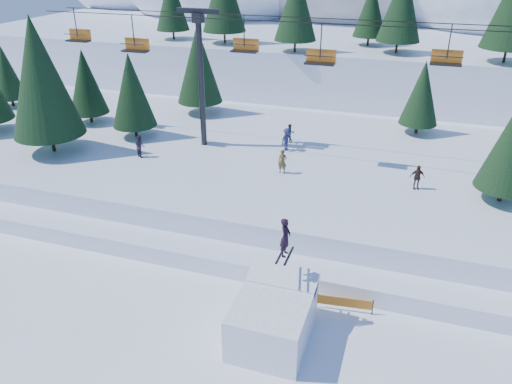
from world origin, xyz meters
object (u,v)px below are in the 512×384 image
(jump_kicker, at_px, (273,317))
(banner_near, at_px, (345,302))
(banner_far, at_px, (420,287))
(chairlift, at_px, (330,67))

(jump_kicker, xyz_separation_m, banner_near, (2.91, 3.04, -0.74))
(jump_kicker, bearing_deg, banner_far, 40.61)
(banner_near, distance_m, banner_far, 4.41)
(chairlift, bearing_deg, banner_near, -73.95)
(banner_near, bearing_deg, chairlift, 106.05)
(chairlift, xyz_separation_m, banner_far, (7.54, -11.17, -8.78))
(jump_kicker, relative_size, banner_far, 2.02)
(chairlift, xyz_separation_m, banner_near, (3.94, -13.71, -8.78))
(jump_kicker, xyz_separation_m, banner_far, (6.51, 5.58, -0.74))
(jump_kicker, relative_size, banner_near, 2.03)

